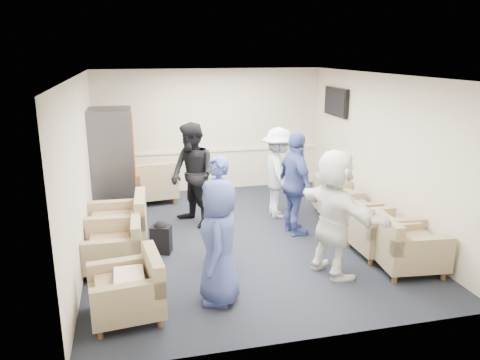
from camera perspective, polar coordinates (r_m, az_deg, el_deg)
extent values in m
plane|color=black|center=(8.02, 0.24, -7.02)|extent=(6.00, 6.00, 0.00)
plane|color=silver|center=(7.41, 0.26, 12.64)|extent=(6.00, 6.00, 0.00)
cube|color=beige|center=(10.49, -3.67, 6.03)|extent=(5.00, 0.02, 2.70)
cube|color=beige|center=(4.86, 8.71, -5.41)|extent=(5.00, 0.02, 2.70)
cube|color=beige|center=(7.43, -18.83, 1.28)|extent=(0.02, 6.00, 2.70)
cube|color=beige|center=(8.53, 16.81, 3.21)|extent=(0.02, 6.00, 2.70)
cube|color=silver|center=(10.55, -3.61, 3.60)|extent=(4.98, 0.04, 0.06)
cube|color=black|center=(9.98, 11.63, 9.32)|extent=(0.07, 1.00, 0.58)
cube|color=black|center=(9.96, 11.45, 9.32)|extent=(0.01, 0.92, 0.50)
cube|color=#494950|center=(10.01, 11.80, 8.47)|extent=(0.04, 0.10, 0.25)
cube|color=#8C7B5A|center=(5.84, -13.72, -13.82)|extent=(0.91, 0.91, 0.27)
cube|color=#86664A|center=(5.76, -13.84, -12.23)|extent=(0.63, 0.59, 0.10)
cube|color=#8C7B5A|center=(5.73, -10.47, -10.55)|extent=(0.23, 0.83, 0.39)
cube|color=#8C7B5A|center=(7.06, -15.14, -8.68)|extent=(0.82, 0.82, 0.26)
cube|color=#86664A|center=(6.99, -15.24, -7.34)|extent=(0.57, 0.53, 0.09)
cube|color=#8C7B5A|center=(6.92, -12.55, -6.12)|extent=(0.15, 0.80, 0.38)
cube|color=#8C7B5A|center=(7.73, -14.81, -6.14)|extent=(0.99, 0.99, 0.31)
cube|color=#86664A|center=(7.66, -14.92, -4.68)|extent=(0.69, 0.64, 0.11)
cube|color=#8C7B5A|center=(7.58, -12.05, -3.38)|extent=(0.21, 0.95, 0.44)
cube|color=#8C7B5A|center=(7.22, 19.81, -8.31)|extent=(0.96, 0.96, 0.29)
cube|color=#86664A|center=(7.15, 19.96, -6.87)|extent=(0.66, 0.63, 0.10)
cube|color=#8C7B5A|center=(6.93, 17.37, -5.94)|extent=(0.23, 0.89, 0.41)
cube|color=#8C7B5A|center=(7.66, 16.75, -6.75)|extent=(0.85, 0.85, 0.28)
cube|color=#86664A|center=(7.59, 16.86, -5.43)|extent=(0.59, 0.55, 0.10)
cube|color=#8C7B5A|center=(7.37, 14.58, -4.65)|extent=(0.14, 0.84, 0.40)
cube|color=#8C7B5A|center=(8.55, 13.53, -4.31)|extent=(0.78, 0.78, 0.25)
cube|color=#86664A|center=(8.49, 13.60, -3.21)|extent=(0.54, 0.50, 0.09)
cube|color=#8C7B5A|center=(8.31, 11.67, -2.51)|extent=(0.13, 0.77, 0.36)
cube|color=#8C7B5A|center=(9.22, 11.69, -2.71)|extent=(0.89, 0.89, 0.26)
cube|color=#86664A|center=(9.17, 11.75, -1.68)|extent=(0.61, 0.58, 0.09)
cube|color=#8C7B5A|center=(9.04, 9.82, -0.91)|extent=(0.24, 0.79, 0.37)
cube|color=#8C7B5A|center=(10.03, -10.62, -0.89)|extent=(1.04, 1.04, 0.31)
cube|color=#86664A|center=(9.97, -10.68, 0.26)|extent=(0.68, 0.72, 0.11)
cube|color=#8C7B5A|center=(9.56, -10.32, 0.64)|extent=(0.95, 0.27, 0.44)
cube|color=#494950|center=(9.36, -15.25, 2.24)|extent=(0.80, 0.96, 2.02)
cube|color=red|center=(9.34, -12.79, 3.00)|extent=(0.02, 0.81, 1.62)
cube|color=black|center=(9.55, -12.47, -1.95)|extent=(0.02, 0.48, 0.13)
cube|color=black|center=(7.47, -9.59, -7.16)|extent=(0.36, 0.31, 0.44)
sphere|color=black|center=(7.40, -9.65, -5.74)|extent=(0.22, 0.22, 0.22)
cube|color=white|center=(5.73, -13.37, -11.62)|extent=(0.35, 0.46, 0.13)
imported|color=#3A488B|center=(5.80, -2.58, -7.56)|extent=(0.68, 0.88, 1.60)
imported|color=#3A488B|center=(6.81, -2.71, -3.83)|extent=(0.53, 0.68, 1.64)
imported|color=black|center=(8.34, -5.79, 0.58)|extent=(1.04, 1.13, 1.87)
imported|color=white|center=(8.79, 4.72, 0.86)|extent=(0.67, 1.12, 1.71)
imported|color=#3A488B|center=(7.96, 6.77, -0.50)|extent=(0.55, 1.09, 1.78)
imported|color=white|center=(6.58, 11.41, -4.02)|extent=(1.00, 1.76, 1.81)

